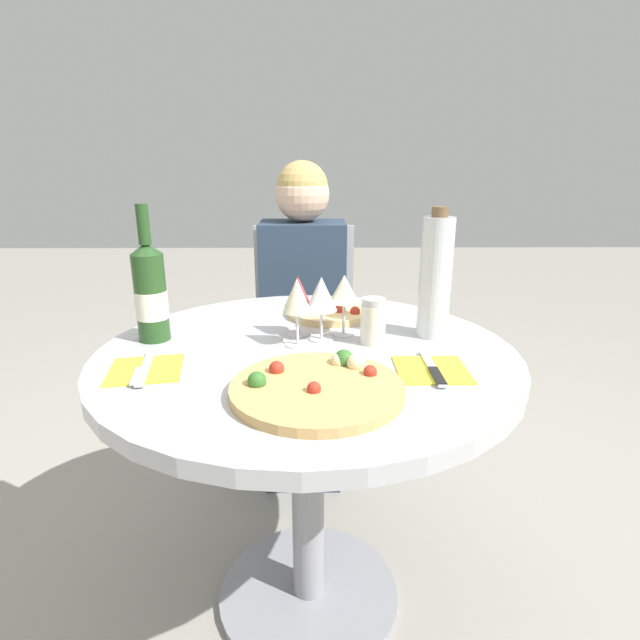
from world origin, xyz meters
TOP-DOWN VIEW (x-y plane):
  - ground_plane at (0.00, 0.00)m, footprint 12.00×12.00m
  - dining_table at (0.00, 0.00)m, footprint 1.00×1.00m
  - chair_behind_diner at (-0.03, 0.89)m, footprint 0.43×0.43m
  - seated_diner at (-0.03, 0.74)m, footprint 0.33×0.47m
  - pizza_large at (0.03, -0.24)m, footprint 0.34×0.34m
  - pizza_small_far at (0.07, 0.27)m, footprint 0.25×0.25m
  - wine_bottle at (-0.38, 0.07)m, footprint 0.08×0.08m
  - tall_carafe at (0.32, 0.09)m, footprint 0.08×0.08m
  - sugar_shaker at (0.16, 0.04)m, footprint 0.06×0.06m
  - wine_glass_back_left at (-0.02, 0.10)m, footprint 0.07×0.07m
  - wine_glass_back_right at (0.09, 0.10)m, footprint 0.08×0.08m
  - wine_glass_center at (0.04, 0.06)m, footprint 0.08×0.08m
  - wine_glass_front_left at (-0.02, 0.02)m, footprint 0.07×0.07m
  - place_setting_left at (-0.34, -0.13)m, footprint 0.17×0.19m
  - place_setting_right at (0.27, -0.14)m, footprint 0.15×0.19m

SIDE VIEW (x-z plane):
  - ground_plane at x=0.00m, z-range 0.00..0.00m
  - chair_behind_diner at x=-0.03m, z-range -0.02..0.90m
  - seated_diner at x=-0.03m, z-range -0.04..1.14m
  - dining_table at x=0.00m, z-range 0.23..0.98m
  - place_setting_left at x=-0.34m, z-range 0.75..0.76m
  - place_setting_right at x=0.27m, z-range 0.75..0.76m
  - pizza_large at x=0.03m, z-range 0.74..0.79m
  - pizza_small_far at x=0.07m, z-range 0.74..0.79m
  - sugar_shaker at x=0.16m, z-range 0.75..0.86m
  - wine_glass_back_left at x=-0.02m, z-range 0.78..0.94m
  - wine_glass_center at x=0.04m, z-range 0.79..0.95m
  - wine_glass_back_right at x=0.09m, z-range 0.79..0.95m
  - wine_glass_front_left at x=-0.02m, z-range 0.79..0.95m
  - wine_bottle at x=-0.38m, z-range 0.71..1.04m
  - tall_carafe at x=0.32m, z-range 0.74..1.07m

